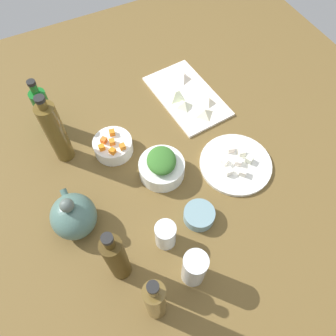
% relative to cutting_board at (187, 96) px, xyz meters
% --- Properties ---
extents(tabletop, '(1.90, 1.90, 0.03)m').
position_rel_cutting_board_xyz_m(tabletop, '(-0.28, 0.22, -0.02)').
color(tabletop, brown).
rests_on(tabletop, ground).
extents(cutting_board, '(0.36, 0.23, 0.01)m').
position_rel_cutting_board_xyz_m(cutting_board, '(0.00, 0.00, 0.00)').
color(cutting_board, white).
rests_on(cutting_board, tabletop).
extents(plate_tofu, '(0.24, 0.24, 0.01)m').
position_rel_cutting_board_xyz_m(plate_tofu, '(-0.35, -0.00, 0.00)').
color(plate_tofu, white).
rests_on(plate_tofu, tabletop).
extents(bowl_greens, '(0.15, 0.15, 0.06)m').
position_rel_cutting_board_xyz_m(bowl_greens, '(-0.26, 0.24, 0.02)').
color(bowl_greens, white).
rests_on(bowl_greens, tabletop).
extents(bowl_carrots, '(0.13, 0.13, 0.05)m').
position_rel_cutting_board_xyz_m(bowl_carrots, '(-0.11, 0.34, 0.02)').
color(bowl_carrots, white).
rests_on(bowl_carrots, tabletop).
extents(bowl_small_side, '(0.09, 0.09, 0.04)m').
position_rel_cutting_board_xyz_m(bowl_small_side, '(-0.46, 0.20, 0.01)').
color(bowl_small_side, '#71949D').
rests_on(bowl_small_side, tabletop).
extents(teapot, '(0.16, 0.13, 0.15)m').
position_rel_cutting_board_xyz_m(teapot, '(-0.31, 0.54, 0.06)').
color(teapot, '#486960').
rests_on(teapot, tabletop).
extents(bottle_0, '(0.06, 0.06, 0.28)m').
position_rel_cutting_board_xyz_m(bottle_0, '(-0.05, 0.50, 0.12)').
color(bottle_0, brown).
rests_on(bottle_0, tabletop).
extents(bottle_1, '(0.05, 0.05, 0.27)m').
position_rel_cutting_board_xyz_m(bottle_1, '(-0.50, 0.48, 0.11)').
color(bottle_1, '#443211').
rests_on(bottle_1, tabletop).
extents(bottle_2, '(0.05, 0.05, 0.29)m').
position_rel_cutting_board_xyz_m(bottle_2, '(-0.63, 0.43, 0.12)').
color(bottle_2, brown).
rests_on(bottle_2, tabletop).
extents(bottle_3, '(0.05, 0.05, 0.22)m').
position_rel_cutting_board_xyz_m(bottle_3, '(0.09, 0.51, 0.09)').
color(bottle_3, '#186922').
rests_on(bottle_3, tabletop).
extents(drinking_glass_0, '(0.06, 0.06, 0.10)m').
position_rel_cutting_board_xyz_m(drinking_glass_0, '(-0.48, 0.33, 0.04)').
color(drinking_glass_0, white).
rests_on(drinking_glass_0, tabletop).
extents(drinking_glass_1, '(0.07, 0.07, 0.14)m').
position_rel_cutting_board_xyz_m(drinking_glass_1, '(-0.60, 0.30, 0.07)').
color(drinking_glass_1, white).
rests_on(drinking_glass_1, tabletop).
extents(carrot_cube_0, '(0.02, 0.02, 0.02)m').
position_rel_cutting_board_xyz_m(carrot_cube_0, '(-0.15, 0.32, 0.06)').
color(carrot_cube_0, orange).
rests_on(carrot_cube_0, bowl_carrots).
extents(carrot_cube_1, '(0.02, 0.02, 0.02)m').
position_rel_cutting_board_xyz_m(carrot_cube_1, '(-0.08, 0.33, 0.06)').
color(carrot_cube_1, orange).
rests_on(carrot_cube_1, bowl_carrots).
extents(carrot_cube_2, '(0.02, 0.02, 0.02)m').
position_rel_cutting_board_xyz_m(carrot_cube_2, '(-0.15, 0.36, 0.06)').
color(carrot_cube_2, orange).
rests_on(carrot_cube_2, bowl_carrots).
extents(carrot_cube_3, '(0.02, 0.02, 0.02)m').
position_rel_cutting_board_xyz_m(carrot_cube_3, '(-0.12, 0.35, 0.06)').
color(carrot_cube_3, orange).
rests_on(carrot_cube_3, bowl_carrots).
extents(carrot_cube_4, '(0.03, 0.03, 0.02)m').
position_rel_cutting_board_xyz_m(carrot_cube_4, '(-0.10, 0.37, 0.06)').
color(carrot_cube_4, orange).
rests_on(carrot_cube_4, bowl_carrots).
extents(carrot_cube_5, '(0.02, 0.02, 0.02)m').
position_rel_cutting_board_xyz_m(carrot_cube_5, '(-0.12, 0.38, 0.06)').
color(carrot_cube_5, orange).
rests_on(carrot_cube_5, bowl_carrots).
extents(chopped_greens_mound, '(0.13, 0.13, 0.04)m').
position_rel_cutting_board_xyz_m(chopped_greens_mound, '(-0.26, 0.24, 0.07)').
color(chopped_greens_mound, '#356C28').
rests_on(chopped_greens_mound, bowl_greens).
extents(tofu_cube_0, '(0.03, 0.03, 0.02)m').
position_rel_cutting_board_xyz_m(tofu_cube_0, '(-0.39, 0.00, 0.02)').
color(tofu_cube_0, silver).
rests_on(tofu_cube_0, plate_tofu).
extents(tofu_cube_1, '(0.03, 0.03, 0.02)m').
position_rel_cutting_board_xyz_m(tofu_cube_1, '(-0.33, 0.03, 0.02)').
color(tofu_cube_1, white).
rests_on(tofu_cube_1, plate_tofu).
extents(tofu_cube_2, '(0.03, 0.03, 0.02)m').
position_rel_cutting_board_xyz_m(tofu_cube_2, '(-0.29, -0.01, 0.02)').
color(tofu_cube_2, '#F1DDCC').
rests_on(tofu_cube_2, plate_tofu).
extents(tofu_cube_3, '(0.03, 0.03, 0.02)m').
position_rel_cutting_board_xyz_m(tofu_cube_3, '(-0.36, -0.04, 0.02)').
color(tofu_cube_3, silver).
rests_on(tofu_cube_3, plate_tofu).
extents(tofu_cube_4, '(0.02, 0.02, 0.02)m').
position_rel_cutting_board_xyz_m(tofu_cube_4, '(-0.37, 0.04, 0.02)').
color(tofu_cube_4, silver).
rests_on(tofu_cube_4, plate_tofu).
extents(tofu_cube_5, '(0.03, 0.03, 0.02)m').
position_rel_cutting_board_xyz_m(tofu_cube_5, '(-0.32, -0.03, 0.02)').
color(tofu_cube_5, silver).
rests_on(tofu_cube_5, plate_tofu).
extents(tofu_cube_6, '(0.03, 0.03, 0.02)m').
position_rel_cutting_board_xyz_m(tofu_cube_6, '(-0.35, -0.00, 0.02)').
color(tofu_cube_6, white).
rests_on(tofu_cube_6, plate_tofu).
extents(dumpling_0, '(0.06, 0.05, 0.02)m').
position_rel_cutting_board_xyz_m(dumpling_0, '(-0.11, -0.01, 0.02)').
color(dumpling_0, beige).
rests_on(dumpling_0, cutting_board).
extents(dumpling_1, '(0.06, 0.06, 0.02)m').
position_rel_cutting_board_xyz_m(dumpling_1, '(-0.07, -0.05, 0.02)').
color(dumpling_1, beige).
rests_on(dumpling_1, cutting_board).
extents(dumpling_2, '(0.05, 0.05, 0.03)m').
position_rel_cutting_board_xyz_m(dumpling_2, '(-0.05, 0.04, 0.02)').
color(dumpling_2, beige).
rests_on(dumpling_2, cutting_board).
extents(dumpling_3, '(0.07, 0.07, 0.02)m').
position_rel_cutting_board_xyz_m(dumpling_3, '(0.08, -0.03, 0.02)').
color(dumpling_3, beige).
rests_on(dumpling_3, cutting_board).
extents(dumpling_4, '(0.08, 0.08, 0.03)m').
position_rel_cutting_board_xyz_m(dumpling_4, '(0.01, 0.04, 0.02)').
color(dumpling_4, beige).
rests_on(dumpling_4, cutting_board).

